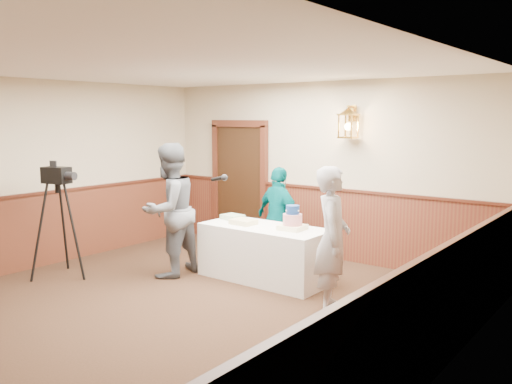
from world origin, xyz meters
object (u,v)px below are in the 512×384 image
Objects in this scene: display_table at (265,253)px; tv_camera_rig at (59,228)px; sheet_cake_green at (233,217)px; sheet_cake_yellow at (243,222)px; baker at (332,239)px; tiered_cake at (293,220)px; interviewer at (170,210)px; assistant_p at (279,217)px.

tv_camera_rig is (-2.36, -1.66, 0.33)m from display_table.
sheet_cake_green is (-0.68, 0.12, 0.41)m from display_table.
display_table is 5.35× the size of sheet_cake_yellow.
display_table is 1.50m from baker.
tiered_cake is 1.06m from baker.
baker is at bearing 3.57° from tv_camera_rig.
display_table is 1.47m from interviewer.
sheet_cake_yellow is 0.40m from sheet_cake_green.
assistant_p is (-0.67, 0.64, -0.13)m from tiered_cake.
sheet_cake_yellow is at bearing 123.39° from interviewer.
sheet_cake_green is at bearing 169.67° from display_table.
sheet_cake_green is 2.45m from tv_camera_rig.
sheet_cake_green is 2.11m from baker.
sheet_cake_yellow is 1.72m from baker.
baker reaches higher than sheet_cake_yellow.
display_table is 0.81m from sheet_cake_green.
tiered_cake is 0.22× the size of tv_camera_rig.
tv_camera_rig is at bearing -133.23° from sheet_cake_green.
display_table is 0.66m from tiered_cake.
assistant_p reaches higher than display_table.
sheet_cake_yellow is at bearing -28.02° from sheet_cake_green.
interviewer is 1.11× the size of baker.
sheet_cake_yellow is 0.18× the size of interviewer.
sheet_cake_green is at bearing 175.97° from tiered_cake.
interviewer is at bearing -122.23° from sheet_cake_green.
baker is (0.91, -0.54, -0.03)m from tiered_cake.
assistant_p is (-0.24, 0.69, 0.38)m from display_table.
assistant_p is (0.44, 0.56, -0.03)m from sheet_cake_green.
interviewer is 1.56m from tv_camera_rig.
baker is (1.34, -0.49, 0.47)m from display_table.
tv_camera_rig reaches higher than assistant_p.
tiered_cake is 0.18× the size of interviewer.
assistant_p is (0.08, 0.75, -0.03)m from sheet_cake_yellow.
sheet_cake_yellow is 0.76m from assistant_p.
sheet_cake_yellow is at bearing -171.55° from tiered_cake.
sheet_cake_yellow is 0.22× the size of tv_camera_rig.
baker is at bearing 92.24° from interviewer.
tiered_cake is 1.01× the size of sheet_cake_yellow.
display_table is 2.90m from tv_camera_rig.
sheet_cake_yellow is 2.59m from tv_camera_rig.
display_table is 1.06× the size of baker.
interviewer is at bearing 69.01° from assistant_p.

